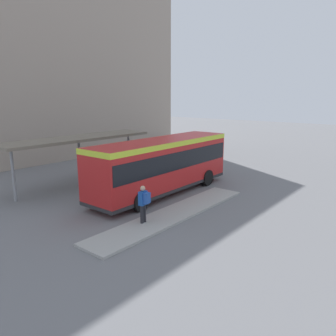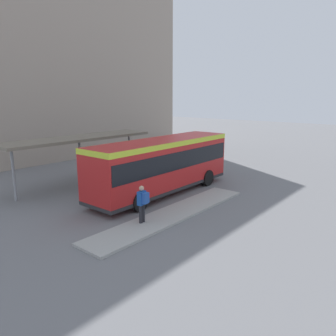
% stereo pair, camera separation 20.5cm
% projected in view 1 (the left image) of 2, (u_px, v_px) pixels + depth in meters
% --- Properties ---
extents(ground_plane, '(120.00, 120.00, 0.00)m').
position_uv_depth(ground_plane, '(163.00, 193.00, 20.19)').
color(ground_plane, slate).
extents(curb_island, '(10.65, 1.80, 0.12)m').
position_uv_depth(curb_island, '(174.00, 214.00, 16.46)').
color(curb_island, '#9E9E99').
rests_on(curb_island, ground_plane).
extents(city_bus, '(10.48, 2.74, 3.32)m').
position_uv_depth(city_bus, '(163.00, 162.00, 19.78)').
color(city_bus, red).
rests_on(city_bus, ground_plane).
extents(pedestrian_waiting, '(0.46, 0.49, 1.76)m').
position_uv_depth(pedestrian_waiting, '(144.00, 202.00, 14.95)').
color(pedestrian_waiting, '#232328').
rests_on(pedestrian_waiting, curb_island).
extents(bicycle_black, '(0.48, 1.72, 0.74)m').
position_uv_depth(bicycle_black, '(194.00, 163.00, 27.36)').
color(bicycle_black, black).
rests_on(bicycle_black, ground_plane).
extents(bicycle_white, '(0.48, 1.54, 0.67)m').
position_uv_depth(bicycle_white, '(189.00, 162.00, 28.10)').
color(bicycle_white, black).
rests_on(bicycle_white, ground_plane).
extents(bicycle_blue, '(0.48, 1.76, 0.76)m').
position_uv_depth(bicycle_blue, '(180.00, 161.00, 28.28)').
color(bicycle_blue, black).
rests_on(bicycle_blue, ground_plane).
extents(station_shelter, '(10.49, 2.50, 3.24)m').
position_uv_depth(station_shelter, '(78.00, 140.00, 21.36)').
color(station_shelter, '#706656').
rests_on(station_shelter, ground_plane).
extents(station_building, '(24.99, 11.36, 19.82)m').
position_uv_depth(station_building, '(52.00, 56.00, 33.75)').
color(station_building, gray).
rests_on(station_building, ground_plane).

